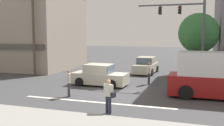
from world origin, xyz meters
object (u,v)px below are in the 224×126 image
at_px(sedan_waiting_far, 146,66).
at_px(pedestrian_far_side, 149,72).
at_px(pedestrian_foreground_with_bag, 109,94).
at_px(traffic_light_mast, 189,29).
at_px(sedan_approaching_near, 100,76).
at_px(pedestrian_mid_crossing, 69,81).
at_px(street_tree, 199,33).
at_px(utility_pole_near_left, 34,32).
at_px(box_truck_crossing_center, 213,77).

xyz_separation_m(sedan_waiting_far, pedestrian_far_side, (1.29, -5.57, 0.24)).
bearing_deg(pedestrian_foreground_with_bag, traffic_light_mast, 68.54).
xyz_separation_m(sedan_approaching_near, pedestrian_mid_crossing, (-0.53, -3.90, 0.24)).
distance_m(pedestrian_foreground_with_bag, pedestrian_far_side, 7.88).
bearing_deg(traffic_light_mast, pedestrian_far_side, -167.71).
bearing_deg(sedan_waiting_far, street_tree, -31.15).
xyz_separation_m(sedan_approaching_near, sedan_waiting_far, (2.13, 7.04, 0.00)).
bearing_deg(pedestrian_mid_crossing, pedestrian_foreground_with_bag, -36.05).
height_order(traffic_light_mast, pedestrian_mid_crossing, traffic_light_mast).
height_order(pedestrian_foreground_with_bag, pedestrian_mid_crossing, same).
height_order(sedan_waiting_far, pedestrian_mid_crossing, pedestrian_mid_crossing).
bearing_deg(sedan_approaching_near, utility_pole_near_left, 161.63).
height_order(box_truck_crossing_center, pedestrian_foreground_with_bag, box_truck_crossing_center).
relative_size(traffic_light_mast, pedestrian_foreground_with_bag, 3.71).
bearing_deg(traffic_light_mast, pedestrian_foreground_with_bag, -111.46).
bearing_deg(sedan_approaching_near, pedestrian_far_side, 23.19).
height_order(sedan_approaching_near, sedan_waiting_far, same).
relative_size(box_truck_crossing_center, sedan_approaching_near, 1.34).
height_order(box_truck_crossing_center, sedan_approaching_near, box_truck_crossing_center).
relative_size(sedan_approaching_near, pedestrian_far_side, 2.50).
height_order(sedan_approaching_near, pedestrian_foreground_with_bag, pedestrian_foreground_with_bag).
height_order(traffic_light_mast, sedan_approaching_near, traffic_light_mast).
height_order(pedestrian_foreground_with_bag, pedestrian_far_side, same).
relative_size(box_truck_crossing_center, pedestrian_foreground_with_bag, 3.36).
height_order(traffic_light_mast, pedestrian_far_side, traffic_light_mast).
height_order(traffic_light_mast, pedestrian_foreground_with_bag, traffic_light_mast).
bearing_deg(pedestrian_foreground_with_bag, pedestrian_far_side, 86.16).
xyz_separation_m(street_tree, pedestrian_far_side, (-3.45, -2.71, -2.90)).
relative_size(traffic_light_mast, pedestrian_far_side, 3.71).
distance_m(sedan_approaching_near, pedestrian_foreground_with_bag, 7.03).
distance_m(street_tree, pedestrian_mid_crossing, 11.33).
relative_size(utility_pole_near_left, sedan_approaching_near, 1.84).
xyz_separation_m(street_tree, sedan_waiting_far, (-4.74, 2.86, -3.14)).
bearing_deg(street_tree, utility_pole_near_left, -172.93).
relative_size(box_truck_crossing_center, sedan_waiting_far, 1.34).
distance_m(box_truck_crossing_center, pedestrian_foreground_with_bag, 6.99).
bearing_deg(utility_pole_near_left, pedestrian_foreground_with_bag, -40.90).
distance_m(box_truck_crossing_center, pedestrian_far_side, 5.26).
xyz_separation_m(traffic_light_mast, sedan_waiting_far, (-4.09, 4.96, -3.46)).
height_order(box_truck_crossing_center, sedan_waiting_far, box_truck_crossing_center).
distance_m(utility_pole_near_left, pedestrian_far_side, 11.17).
distance_m(utility_pole_near_left, box_truck_crossing_center, 15.81).
xyz_separation_m(pedestrian_foreground_with_bag, pedestrian_far_side, (0.53, 7.86, 0.00)).
distance_m(street_tree, sedan_approaching_near, 8.63).
distance_m(traffic_light_mast, pedestrian_far_side, 4.32).
bearing_deg(pedestrian_far_side, sedan_waiting_far, 103.04).
distance_m(traffic_light_mast, sedan_waiting_far, 7.31).
relative_size(pedestrian_mid_crossing, pedestrian_far_side, 1.00).
bearing_deg(utility_pole_near_left, sedan_approaching_near, -18.37).
height_order(box_truck_crossing_center, pedestrian_mid_crossing, box_truck_crossing_center).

